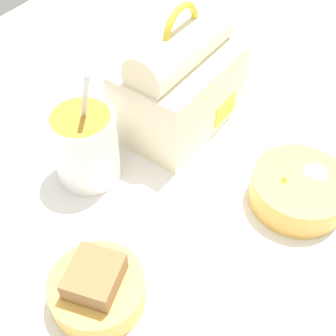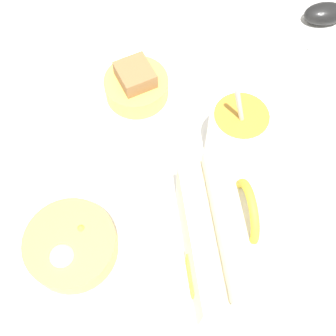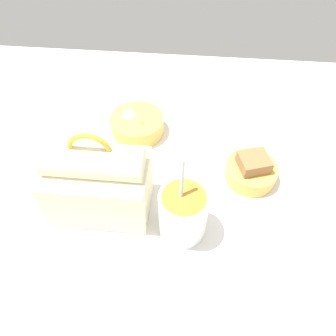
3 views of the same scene
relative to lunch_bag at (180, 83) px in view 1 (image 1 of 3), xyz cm
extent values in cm
cube|color=white|center=(-16.55, -5.24, -9.02)|extent=(140.00, 110.00, 2.00)
cube|color=#EFE5C1|center=(-0.01, 0.01, -1.86)|extent=(19.94, 12.94, 12.32)
cylinder|color=#EFE5C1|center=(-0.01, 0.01, 6.16)|extent=(18.94, 6.77, 6.77)
cube|color=yellow|center=(3.48, -6.56, -4.63)|extent=(5.58, 0.30, 3.69)
torus|color=yellow|center=(-0.01, 0.01, 9.21)|extent=(7.98, 1.00, 7.98)
cylinder|color=white|center=(-17.12, 4.31, -2.40)|extent=(9.41, 9.41, 11.25)
cylinder|color=#C6892D|center=(-17.12, 4.31, 2.93)|extent=(8.28, 8.28, 0.60)
cylinder|color=silver|center=(-16.42, 3.84, 4.44)|extent=(0.70, 3.81, 12.72)
cylinder|color=#EAB24C|center=(-31.65, -10.34, -6.06)|extent=(11.51, 11.51, 3.93)
cube|color=olive|center=(-31.65, -10.34, -3.89)|extent=(7.80, 7.43, 5.50)
cylinder|color=#EAB24C|center=(-3.78, -23.07, -5.75)|extent=(13.49, 13.49, 4.54)
ellipsoid|color=white|center=(-1.76, -24.08, -4.27)|extent=(3.67, 3.67, 4.32)
cone|color=#EFBC47|center=(-5.47, -21.18, -4.50)|extent=(6.09, 6.09, 3.86)
sphere|color=black|center=(-3.35, -27.16, -5.62)|extent=(1.62, 1.62, 1.62)
sphere|color=black|center=(-2.78, -26.38, -5.62)|extent=(1.62, 1.62, 1.62)
sphere|color=black|center=(-2.71, -25.42, -5.62)|extent=(1.62, 1.62, 1.62)
sphere|color=black|center=(-3.15, -24.56, -5.62)|extent=(1.62, 1.62, 1.62)
camera|label=1|loc=(-47.79, -32.34, 45.17)|focal=50.00mm
camera|label=2|loc=(15.90, -11.46, 55.05)|focal=45.00mm
camera|label=3|loc=(-17.38, 37.66, 51.43)|focal=35.00mm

